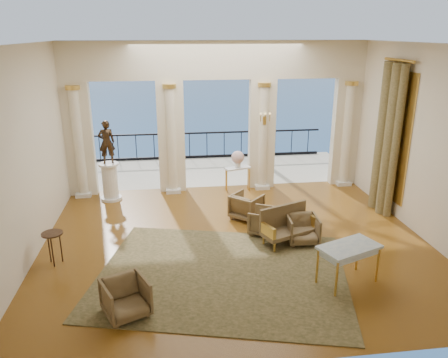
{
  "coord_description": "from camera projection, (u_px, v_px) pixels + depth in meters",
  "views": [
    {
      "loc": [
        -1.48,
        -9.17,
        4.74
      ],
      "look_at": [
        -0.21,
        0.6,
        1.4
      ],
      "focal_mm": 35.0,
      "sensor_mm": 36.0,
      "label": 1
    }
  ],
  "objects": [
    {
      "name": "armchair_b",
      "position": [
        303.0,
        228.0,
        10.23
      ],
      "size": [
        0.74,
        0.7,
        0.73
      ],
      "primitive_type": "imported",
      "rotation": [
        0.0,
        0.0,
        -0.05
      ],
      "color": "#41351C",
      "rests_on": "ground"
    },
    {
      "name": "palm_tree",
      "position": [
        264.0,
        51.0,
        15.45
      ],
      "size": [
        2.0,
        2.0,
        4.5
      ],
      "color": "#4C3823",
      "rests_on": "terrace"
    },
    {
      "name": "side_table",
      "position": [
        53.0,
        237.0,
        9.2
      ],
      "size": [
        0.44,
        0.44,
        0.72
      ],
      "color": "black",
      "rests_on": "ground"
    },
    {
      "name": "urn",
      "position": [
        238.0,
        158.0,
        13.39
      ],
      "size": [
        0.39,
        0.39,
        0.52
      ],
      "color": "white",
      "rests_on": "console_table"
    },
    {
      "name": "armchair_c",
      "position": [
        265.0,
        220.0,
        10.68
      ],
      "size": [
        0.9,
        0.92,
        0.71
      ],
      "primitive_type": "imported",
      "rotation": [
        0.0,
        0.0,
        -2.07
      ],
      "color": "#41351C",
      "rests_on": "ground"
    },
    {
      "name": "sea",
      "position": [
        177.0,
        103.0,
        68.59
      ],
      "size": [
        160.0,
        160.0,
        0.0
      ],
      "primitive_type": "plane",
      "color": "#1C4A88",
      "rests_on": "ground"
    },
    {
      "name": "settee",
      "position": [
        287.0,
        225.0,
        10.25
      ],
      "size": [
        1.43,
        1.02,
        0.87
      ],
      "rotation": [
        0.0,
        0.0,
        0.39
      ],
      "color": "#41351C",
      "rests_on": "ground"
    },
    {
      "name": "arcade",
      "position": [
        217.0,
        107.0,
        13.08
      ],
      "size": [
        9.0,
        0.56,
        4.5
      ],
      "color": "#F0E7C1",
      "rests_on": "ground"
    },
    {
      "name": "terrace",
      "position": [
        211.0,
        171.0,
        15.78
      ],
      "size": [
        10.0,
        3.6,
        0.1
      ],
      "primitive_type": "cube",
      "color": "beige",
      "rests_on": "ground"
    },
    {
      "name": "rug",
      "position": [
        222.0,
        274.0,
        8.98
      ],
      "size": [
        5.82,
        5.01,
        0.02
      ],
      "primitive_type": "cube",
      "rotation": [
        0.0,
        0.0,
        -0.25
      ],
      "color": "#31361A",
      "rests_on": "ground"
    },
    {
      "name": "curtain",
      "position": [
        387.0,
        139.0,
        11.6
      ],
      "size": [
        0.33,
        1.4,
        4.09
      ],
      "color": "brown",
      "rests_on": "ground"
    },
    {
      "name": "pedestal",
      "position": [
        110.0,
        182.0,
        12.81
      ],
      "size": [
        0.61,
        0.61,
        1.12
      ],
      "color": "silver",
      "rests_on": "ground"
    },
    {
      "name": "console_table",
      "position": [
        238.0,
        171.0,
        13.52
      ],
      "size": [
        0.85,
        0.53,
        0.75
      ],
      "rotation": [
        0.0,
        0.0,
        0.3
      ],
      "color": "silver",
      "rests_on": "ground"
    },
    {
      "name": "armchair_d",
      "position": [
        247.0,
        205.0,
        11.58
      ],
      "size": [
        0.99,
        0.99,
        0.75
      ],
      "primitive_type": "imported",
      "rotation": [
        0.0,
        0.0,
        2.39
      ],
      "color": "#41351C",
      "rests_on": "ground"
    },
    {
      "name": "floor",
      "position": [
        236.0,
        243.0,
        10.32
      ],
      "size": [
        9.0,
        9.0,
        0.0
      ],
      "primitive_type": "plane",
      "color": "#472909",
      "rests_on": "ground"
    },
    {
      "name": "window_frame",
      "position": [
        394.0,
        136.0,
        11.6
      ],
      "size": [
        0.04,
        1.6,
        3.4
      ],
      "primitive_type": "cube",
      "color": "gold",
      "rests_on": "room_walls"
    },
    {
      "name": "game_table",
      "position": [
        349.0,
        250.0,
        8.45
      ],
      "size": [
        1.34,
        1.04,
        0.81
      ],
      "rotation": [
        0.0,
        0.0,
        0.38
      ],
      "color": "#99B2C4",
      "rests_on": "ground"
    },
    {
      "name": "room_walls",
      "position": [
        246.0,
        134.0,
        8.34
      ],
      "size": [
        9.0,
        9.0,
        9.0
      ],
      "color": "#F5E7CD",
      "rests_on": "ground"
    },
    {
      "name": "armchair_a",
      "position": [
        126.0,
        296.0,
        7.58
      ],
      "size": [
        0.94,
        0.92,
        0.75
      ],
      "primitive_type": "imported",
      "rotation": [
        0.0,
        0.0,
        0.43
      ],
      "color": "#41351C",
      "rests_on": "ground"
    },
    {
      "name": "balustrade",
      "position": [
        207.0,
        148.0,
        17.14
      ],
      "size": [
        9.0,
        0.06,
        1.03
      ],
      "color": "black",
      "rests_on": "terrace"
    },
    {
      "name": "wall_sconce",
      "position": [
        265.0,
        120.0,
        13.07
      ],
      "size": [
        0.3,
        0.11,
        0.33
      ],
      "color": "gold",
      "rests_on": "arcade"
    },
    {
      "name": "statue",
      "position": [
        107.0,
        142.0,
        12.42
      ],
      "size": [
        0.51,
        0.39,
        1.26
      ],
      "primitive_type": "imported",
      "rotation": [
        0.0,
        0.0,
        3.36
      ],
      "color": "black",
      "rests_on": "pedestal"
    }
  ]
}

